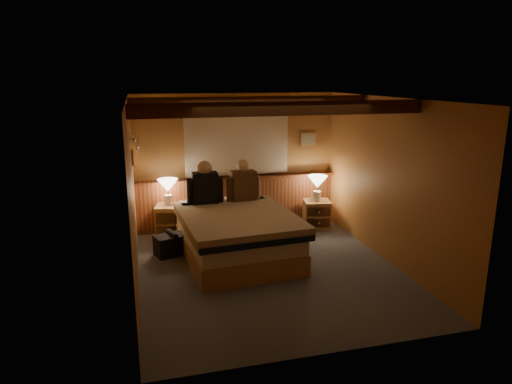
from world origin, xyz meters
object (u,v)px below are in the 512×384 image
object	(u,v)px
lamp_right	(317,183)
person_left	(205,186)
lamp_left	(168,187)
bed	(237,235)
nightstand_left	(172,221)
duffel_bag	(173,244)
nightstand_right	(317,214)
person_right	(243,183)

from	to	relation	value
lamp_right	person_left	size ratio (longest dim) A/B	0.64
lamp_left	person_left	distance (m)	0.77
bed	nightstand_left	xyz separation A→B (m)	(-0.88, 1.18, -0.08)
nightstand_left	duffel_bag	bearing A→B (deg)	-82.24
lamp_left	lamp_right	size ratio (longest dim) A/B	0.96
lamp_right	nightstand_right	bearing A→B (deg)	-99.16
bed	duffel_bag	distance (m)	1.03
bed	nightstand_right	distance (m)	2.00
person_left	nightstand_left	bearing A→B (deg)	136.15
nightstand_right	person_left	distance (m)	2.23
bed	nightstand_right	xyz separation A→B (m)	(1.71, 1.04, -0.12)
nightstand_right	duffel_bag	bearing A→B (deg)	-154.90
lamp_left	person_right	xyz separation A→B (m)	(1.19, -0.51, 0.10)
lamp_left	duffel_bag	size ratio (longest dim) A/B	0.74
bed	lamp_right	xyz separation A→B (m)	(1.71, 1.05, 0.46)
duffel_bag	nightstand_right	bearing A→B (deg)	-3.87
nightstand_left	person_right	world-z (taller)	person_right
lamp_right	nightstand_left	bearing A→B (deg)	177.13
bed	person_right	xyz separation A→B (m)	(0.27, 0.71, 0.62)
nightstand_left	lamp_right	distance (m)	2.65
nightstand_left	person_left	distance (m)	1.00
person_right	duffel_bag	xyz separation A→B (m)	(-1.21, -0.33, -0.82)
person_left	duffel_bag	world-z (taller)	person_left
nightstand_right	lamp_left	bearing A→B (deg)	-172.73
nightstand_right	person_right	bearing A→B (deg)	-155.97
lamp_left	person_left	bearing A→B (deg)	-43.77
bed	lamp_right	distance (m)	2.06
bed	person_right	distance (m)	0.98
lamp_right	duffel_bag	size ratio (longest dim) A/B	0.77
bed	lamp_left	world-z (taller)	lamp_left
nightstand_right	duffel_bag	world-z (taller)	nightstand_right
nightstand_left	lamp_left	bearing A→B (deg)	151.16
bed	person_left	size ratio (longest dim) A/B	3.06
nightstand_left	duffel_bag	xyz separation A→B (m)	(-0.06, -0.80, -0.12)
nightstand_left	duffel_bag	distance (m)	0.81
nightstand_right	duffel_bag	xyz separation A→B (m)	(-2.64, -0.66, -0.09)
bed	lamp_left	bearing A→B (deg)	122.52
nightstand_left	nightstand_right	xyz separation A→B (m)	(2.58, -0.14, -0.03)
nightstand_left	lamp_right	world-z (taller)	lamp_right
nightstand_right	lamp_right	distance (m)	0.57
lamp_left	duffel_bag	bearing A→B (deg)	-91.35
person_left	person_right	distance (m)	0.63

